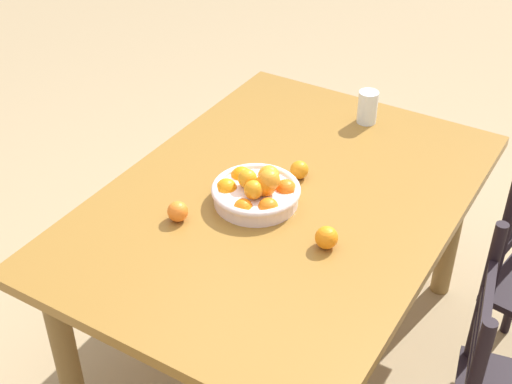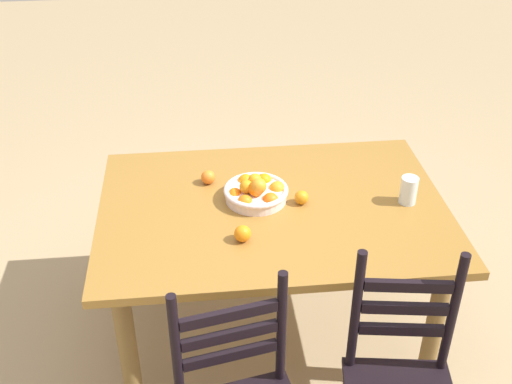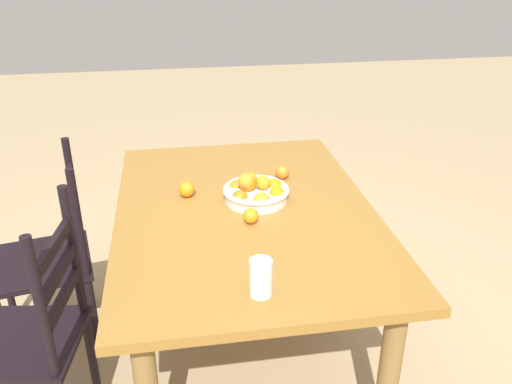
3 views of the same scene
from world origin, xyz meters
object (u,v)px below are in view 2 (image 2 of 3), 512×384
fruit_bowl (256,192)px  drinking_glass (409,190)px  dining_table (273,223)px  orange_loose_2 (208,177)px  orange_loose_1 (243,234)px  orange_loose_0 (301,197)px

fruit_bowl → drinking_glass: fruit_bowl is taller
dining_table → drinking_glass: 0.63m
dining_table → orange_loose_2: bearing=-38.3°
dining_table → fruit_bowl: size_ratio=5.30×
dining_table → fruit_bowl: fruit_bowl is taller
orange_loose_1 → orange_loose_2: orange_loose_1 is taller
fruit_bowl → orange_loose_0: bearing=165.2°
fruit_bowl → orange_loose_2: (0.21, -0.16, -0.01)m
dining_table → orange_loose_1: bearing=56.7°
orange_loose_0 → orange_loose_2: orange_loose_2 is taller
orange_loose_2 → drinking_glass: (-0.89, 0.26, 0.03)m
orange_loose_1 → drinking_glass: drinking_glass is taller
orange_loose_0 → drinking_glass: size_ratio=0.49×
orange_loose_1 → orange_loose_2: bearing=-75.1°
orange_loose_0 → drinking_glass: (-0.48, 0.04, 0.03)m
fruit_bowl → dining_table: bearing=140.2°
orange_loose_1 → drinking_glass: 0.79m
dining_table → drinking_glass: drinking_glass is taller
dining_table → drinking_glass: bearing=176.6°
fruit_bowl → orange_loose_2: size_ratio=4.39×
dining_table → orange_loose_2: 0.38m
orange_loose_0 → dining_table: bearing=2.5°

